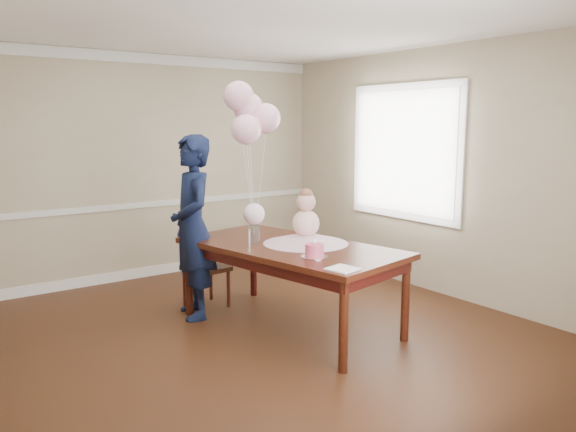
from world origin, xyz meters
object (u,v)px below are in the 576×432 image
Objects in this scene: dining_table_top at (290,248)px; birthday_cake at (314,250)px; dining_chair_seat at (206,268)px; woman at (193,227)px.

dining_table_top is 0.52m from birthday_cake.
dining_chair_seat is 0.22× the size of woman.
dining_chair_seat is at bearing 98.69° from dining_table_top.
dining_table_top is at bearing 48.77° from woman.
dining_table_top is 1.10m from dining_chair_seat.
dining_chair_seat is at bearing 99.16° from birthday_cake.
dining_table_top is 13.33× the size of birthday_cake.
birthday_cake is 0.09× the size of woman.
birthday_cake is at bearing -86.20° from dining_chair_seat.
dining_table_top is at bearing -75.62° from dining_chair_seat.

